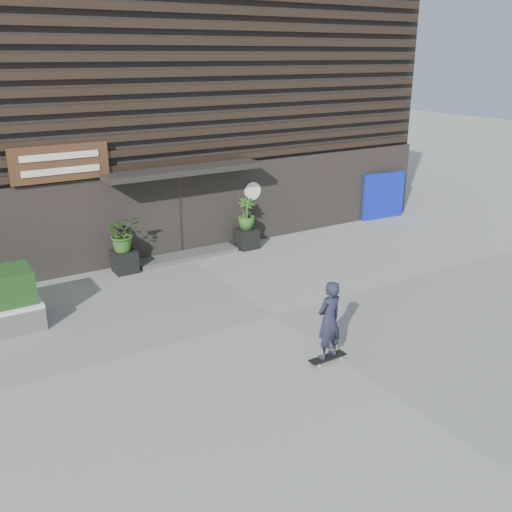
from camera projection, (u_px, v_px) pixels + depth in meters
ground at (275, 316)px, 12.74m from camera, size 80.00×80.00×0.00m
entrance_step at (187, 255)px, 16.40m from camera, size 3.00×0.80×0.12m
planter_pot_left at (125, 261)px, 15.21m from camera, size 0.60×0.60×0.60m
bamboo_left at (123, 233)px, 14.95m from camera, size 0.86×0.75×0.96m
planter_pot_right at (247, 238)px, 17.10m from camera, size 0.60×0.60×0.60m
bamboo_right at (246, 213)px, 16.84m from camera, size 0.54×0.54×0.96m
blue_tarp at (383, 196)px, 20.06m from camera, size 1.75×0.26×1.63m
building at (114, 102)px, 19.37m from camera, size 18.00×11.00×8.00m
skateboarder at (329, 321)px, 10.56m from camera, size 0.78×0.44×1.64m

